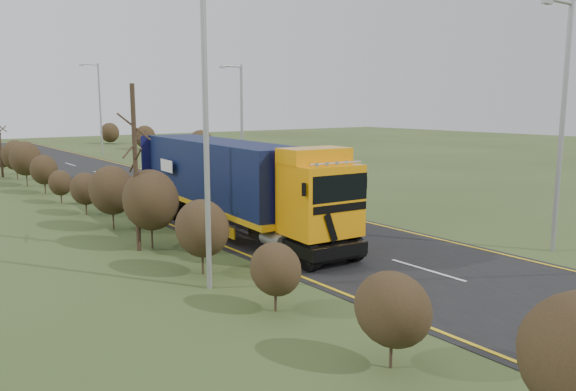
% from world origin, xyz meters
% --- Properties ---
extents(ground, '(160.00, 160.00, 0.00)m').
position_xyz_m(ground, '(0.00, 0.00, 0.00)').
color(ground, '#32431C').
rests_on(ground, ground).
extents(road, '(8.00, 120.00, 0.02)m').
position_xyz_m(road, '(0.00, 10.00, 0.01)').
color(road, black).
rests_on(road, ground).
extents(layby, '(6.00, 18.00, 0.02)m').
position_xyz_m(layby, '(6.50, 20.00, 0.01)').
color(layby, '#2D2B28').
rests_on(layby, ground).
extents(lane_markings, '(7.52, 116.00, 0.01)m').
position_xyz_m(lane_markings, '(0.00, 9.69, 0.03)').
color(lane_markings, gold).
rests_on(lane_markings, road).
extents(hedgerow, '(2.24, 102.04, 6.05)m').
position_xyz_m(hedgerow, '(-6.00, 7.89, 1.62)').
color(hedgerow, '#302315').
rests_on(hedgerow, ground).
extents(lorry, '(3.21, 14.08, 3.88)m').
position_xyz_m(lorry, '(-2.13, 4.54, 2.20)').
color(lorry, black).
rests_on(lorry, ground).
extents(car_red_hatchback, '(2.99, 4.63, 1.47)m').
position_xyz_m(car_red_hatchback, '(4.95, 18.66, 0.73)').
color(car_red_hatchback, '#9C0714').
rests_on(car_red_hatchback, ground).
extents(car_blue_sedan, '(4.01, 4.50, 1.48)m').
position_xyz_m(car_blue_sedan, '(8.02, 21.85, 0.74)').
color(car_blue_sedan, '#0B123D').
rests_on(car_blue_sedan, ground).
extents(streetlight_near, '(1.89, 0.18, 8.87)m').
position_xyz_m(streetlight_near, '(5.56, -5.13, 4.88)').
color(streetlight_near, gray).
rests_on(streetlight_near, ground).
extents(streetlight_mid, '(1.68, 0.18, 7.86)m').
position_xyz_m(streetlight_mid, '(5.71, 16.47, 4.30)').
color(streetlight_mid, gray).
rests_on(streetlight_mid, ground).
extents(streetlight_far, '(2.02, 0.19, 9.52)m').
position_xyz_m(streetlight_far, '(5.67, 44.68, 5.26)').
color(streetlight_far, gray).
rests_on(streetlight_far, ground).
extents(left_pole, '(0.16, 0.16, 10.55)m').
position_xyz_m(left_pole, '(-6.49, -1.33, 5.27)').
color(left_pole, gray).
rests_on(left_pole, ground).
extents(speed_sign, '(0.60, 0.10, 2.16)m').
position_xyz_m(speed_sign, '(5.60, 11.37, 1.49)').
color(speed_sign, gray).
rests_on(speed_sign, ground).
extents(warning_board, '(0.80, 0.11, 2.09)m').
position_xyz_m(warning_board, '(4.59, 23.24, 1.29)').
color(warning_board, gray).
rests_on(warning_board, ground).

